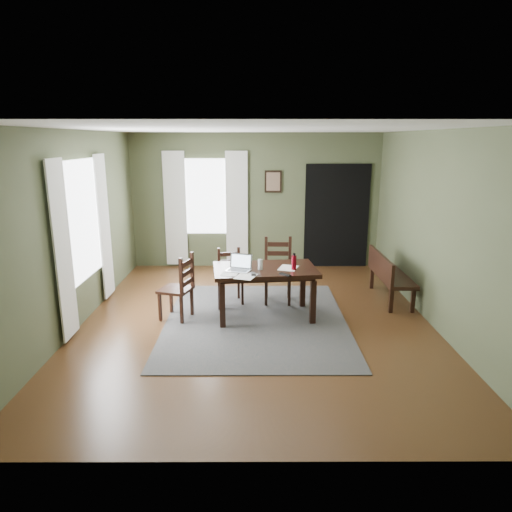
{
  "coord_description": "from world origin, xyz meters",
  "views": [
    {
      "loc": [
        -0.02,
        -6.2,
        2.57
      ],
      "look_at": [
        0.0,
        0.3,
        0.9
      ],
      "focal_mm": 32.0,
      "sensor_mm": 36.0,
      "label": 1
    }
  ],
  "objects_px": {
    "chair_end": "(179,288)",
    "bench": "(388,273)",
    "chair_back_left": "(230,277)",
    "chair_back_right": "(278,271)",
    "dining_table": "(265,274)",
    "laptop": "(240,266)",
    "water_bottle": "(294,262)"
  },
  "relations": [
    {
      "from": "chair_back_left",
      "to": "laptop",
      "type": "bearing_deg",
      "value": -90.14
    },
    {
      "from": "chair_back_right",
      "to": "laptop",
      "type": "bearing_deg",
      "value": -124.36
    },
    {
      "from": "water_bottle",
      "to": "chair_back_left",
      "type": "bearing_deg",
      "value": 142.45
    },
    {
      "from": "chair_back_right",
      "to": "laptop",
      "type": "distance_m",
      "value": 1.03
    },
    {
      "from": "bench",
      "to": "laptop",
      "type": "distance_m",
      "value": 2.56
    },
    {
      "from": "bench",
      "to": "water_bottle",
      "type": "relative_size",
      "value": 5.64
    },
    {
      "from": "chair_end",
      "to": "bench",
      "type": "distance_m",
      "value": 3.38
    },
    {
      "from": "chair_end",
      "to": "chair_back_right",
      "type": "bearing_deg",
      "value": 134.74
    },
    {
      "from": "chair_back_right",
      "to": "chair_end",
      "type": "bearing_deg",
      "value": -150.07
    },
    {
      "from": "laptop",
      "to": "water_bottle",
      "type": "relative_size",
      "value": 1.63
    },
    {
      "from": "chair_end",
      "to": "chair_back_right",
      "type": "relative_size",
      "value": 0.94
    },
    {
      "from": "chair_back_left",
      "to": "chair_back_right",
      "type": "relative_size",
      "value": 0.84
    },
    {
      "from": "chair_end",
      "to": "bench",
      "type": "bearing_deg",
      "value": 121.61
    },
    {
      "from": "dining_table",
      "to": "laptop",
      "type": "relative_size",
      "value": 3.97
    },
    {
      "from": "chair_back_left",
      "to": "chair_back_right",
      "type": "bearing_deg",
      "value": -10.58
    },
    {
      "from": "laptop",
      "to": "water_bottle",
      "type": "xyz_separation_m",
      "value": [
        0.78,
        0.01,
        0.05
      ]
    },
    {
      "from": "chair_back_right",
      "to": "bench",
      "type": "height_order",
      "value": "chair_back_right"
    },
    {
      "from": "chair_back_right",
      "to": "laptop",
      "type": "relative_size",
      "value": 2.62
    },
    {
      "from": "bench",
      "to": "dining_table",
      "type": "bearing_deg",
      "value": 110.06
    },
    {
      "from": "chair_back_left",
      "to": "bench",
      "type": "relative_size",
      "value": 0.63
    },
    {
      "from": "chair_back_right",
      "to": "bench",
      "type": "xyz_separation_m",
      "value": [
        1.8,
        0.06,
        -0.05
      ]
    },
    {
      "from": "chair_back_right",
      "to": "water_bottle",
      "type": "distance_m",
      "value": 0.87
    },
    {
      "from": "chair_back_right",
      "to": "water_bottle",
      "type": "bearing_deg",
      "value": -73.64
    },
    {
      "from": "bench",
      "to": "water_bottle",
      "type": "height_order",
      "value": "water_bottle"
    },
    {
      "from": "chair_end",
      "to": "chair_back_right",
      "type": "height_order",
      "value": "chair_back_right"
    },
    {
      "from": "chair_back_left",
      "to": "dining_table",
      "type": "bearing_deg",
      "value": -62.9
    },
    {
      "from": "laptop",
      "to": "water_bottle",
      "type": "height_order",
      "value": "water_bottle"
    },
    {
      "from": "bench",
      "to": "water_bottle",
      "type": "distance_m",
      "value": 1.86
    },
    {
      "from": "laptop",
      "to": "chair_end",
      "type": "bearing_deg",
      "value": -162.7
    },
    {
      "from": "dining_table",
      "to": "bench",
      "type": "relative_size",
      "value": 1.15
    },
    {
      "from": "dining_table",
      "to": "bench",
      "type": "xyz_separation_m",
      "value": [
        2.02,
        0.74,
        -0.2
      ]
    },
    {
      "from": "dining_table",
      "to": "laptop",
      "type": "height_order",
      "value": "laptop"
    }
  ]
}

